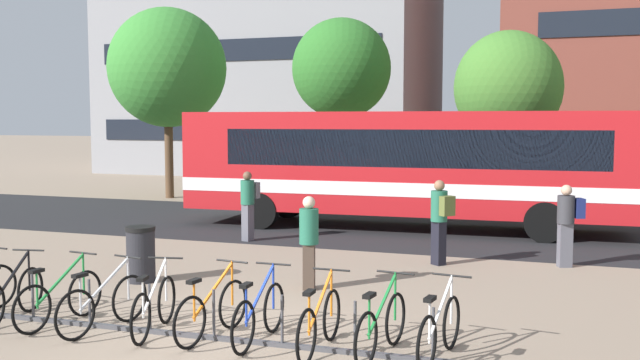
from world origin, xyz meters
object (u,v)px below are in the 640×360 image
(commuter_olive_pack_1, at_px, (440,216))
(trash_bin, at_px, (141,254))
(commuter_black_pack_0, at_px, (309,236))
(street_tree_1, at_px, (341,69))
(parked_bicycle_white_9, at_px, (440,331))
(street_tree_2, at_px, (167,68))
(parked_bicycle_black_1, at_px, (11,296))
(parked_bicycle_orange_7, at_px, (320,323))
(parked_bicycle_silver_3, at_px, (103,304))
(commuter_grey_pack_2, at_px, (248,201))
(commuter_navy_pack_3, at_px, (567,220))
(city_bus, at_px, (400,164))
(parked_bicycle_white_4, at_px, (154,307))
(parked_bicycle_orange_5, at_px, (212,311))
(street_tree_3, at_px, (508,88))
(parked_bicycle_green_2, at_px, (60,299))
(parked_bicycle_green_8, at_px, (381,327))

(commuter_olive_pack_1, distance_m, trash_bin, 5.98)
(commuter_black_pack_0, xyz_separation_m, street_tree_1, (-3.82, 14.24, 3.96))
(trash_bin, bearing_deg, parked_bicycle_white_9, -22.89)
(street_tree_2, bearing_deg, parked_bicycle_black_1, -66.98)
(parked_bicycle_orange_7, distance_m, parked_bicycle_white_9, 1.52)
(parked_bicycle_silver_3, height_order, street_tree_1, street_tree_1)
(parked_bicycle_orange_7, bearing_deg, parked_bicycle_silver_3, 91.80)
(commuter_grey_pack_2, relative_size, trash_bin, 1.67)
(parked_bicycle_silver_3, bearing_deg, street_tree_1, 16.53)
(parked_bicycle_silver_3, height_order, commuter_olive_pack_1, commuter_olive_pack_1)
(commuter_olive_pack_1, height_order, commuter_navy_pack_3, commuter_olive_pack_1)
(city_bus, xyz_separation_m, commuter_olive_pack_1, (1.84, -4.54, -0.76))
(parked_bicycle_white_4, xyz_separation_m, parked_bicycle_white_9, (3.96, 0.18, 0.00))
(parked_bicycle_orange_5, distance_m, street_tree_3, 16.33)
(commuter_navy_pack_3, height_order, street_tree_3, street_tree_3)
(parked_bicycle_white_4, bearing_deg, commuter_navy_pack_3, -51.47)
(parked_bicycle_orange_5, distance_m, commuter_navy_pack_3, 8.03)
(parked_bicycle_orange_5, xyz_separation_m, trash_bin, (-2.84, 2.60, 0.13))
(parked_bicycle_green_2, relative_size, street_tree_3, 0.29)
(commuter_olive_pack_1, relative_size, commuter_navy_pack_3, 1.05)
(commuter_black_pack_0, distance_m, street_tree_2, 16.09)
(city_bus, distance_m, parked_bicycle_orange_7, 10.66)
(parked_bicycle_green_8, relative_size, parked_bicycle_white_9, 1.00)
(parked_bicycle_white_4, bearing_deg, parked_bicycle_green_8, -99.96)
(commuter_black_pack_0, height_order, trash_bin, commuter_black_pack_0)
(parked_bicycle_white_4, bearing_deg, parked_bicycle_green_2, 81.02)
(parked_bicycle_white_9, height_order, commuter_navy_pack_3, commuter_navy_pack_3)
(parked_bicycle_white_9, bearing_deg, city_bus, 23.03)
(commuter_navy_pack_3, bearing_deg, parked_bicycle_white_4, 29.24)
(city_bus, relative_size, commuter_grey_pack_2, 7.03)
(street_tree_1, bearing_deg, city_bus, -61.02)
(city_bus, distance_m, commuter_navy_pack_3, 5.85)
(parked_bicycle_orange_7, height_order, commuter_grey_pack_2, commuter_grey_pack_2)
(city_bus, relative_size, commuter_olive_pack_1, 6.89)
(parked_bicycle_green_8, relative_size, trash_bin, 1.67)
(commuter_grey_pack_2, distance_m, street_tree_3, 10.51)
(parked_bicycle_green_2, distance_m, commuter_black_pack_0, 4.27)
(city_bus, height_order, street_tree_3, street_tree_3)
(parked_bicycle_green_2, bearing_deg, street_tree_2, 31.68)
(parked_bicycle_white_9, xyz_separation_m, trash_bin, (-5.93, 2.50, 0.13))
(parked_bicycle_green_2, distance_m, parked_bicycle_orange_5, 2.41)
(commuter_olive_pack_1, relative_size, commuter_grey_pack_2, 1.02)
(commuter_olive_pack_1, height_order, street_tree_3, street_tree_3)
(trash_bin, relative_size, street_tree_1, 0.15)
(parked_bicycle_white_4, relative_size, commuter_navy_pack_3, 1.01)
(commuter_olive_pack_1, bearing_deg, commuter_black_pack_0, 98.62)
(parked_bicycle_green_8, distance_m, street_tree_3, 16.08)
(street_tree_3, bearing_deg, commuter_olive_pack_1, -93.49)
(parked_bicycle_silver_3, distance_m, parked_bicycle_white_9, 4.72)
(commuter_grey_pack_2, height_order, street_tree_2, street_tree_2)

